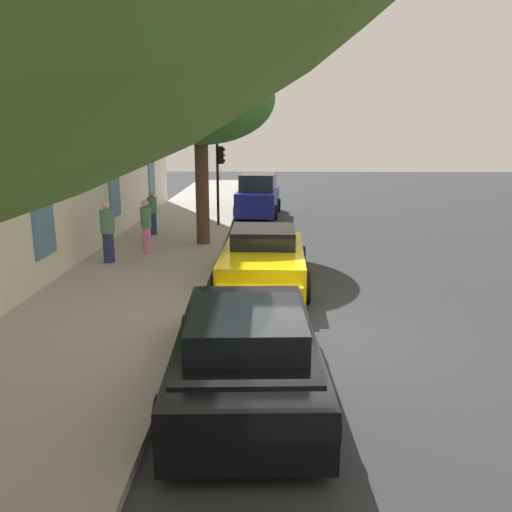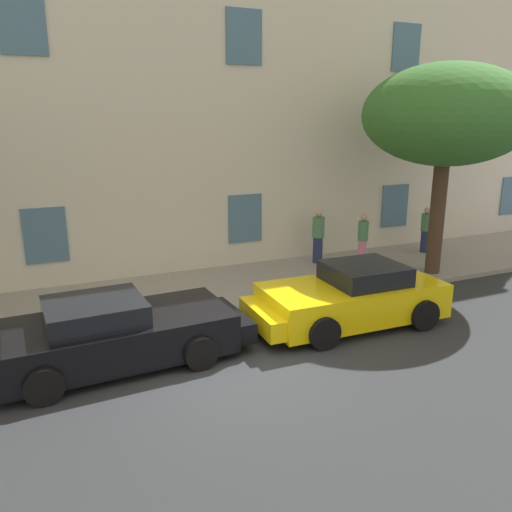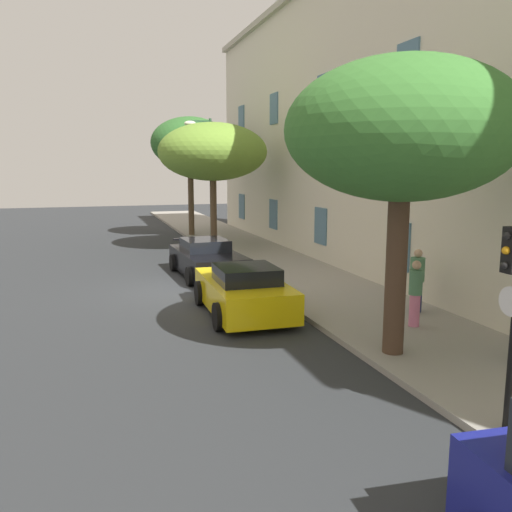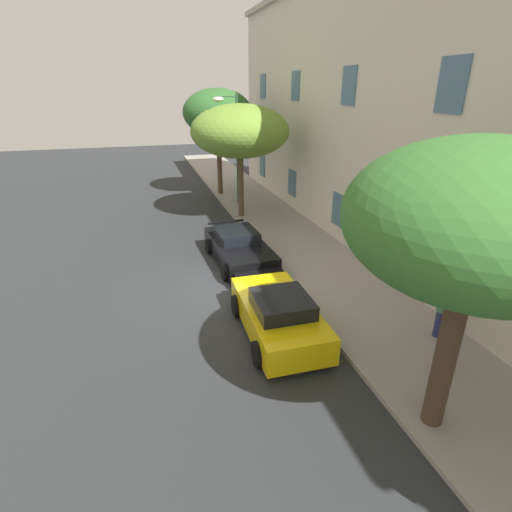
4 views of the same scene
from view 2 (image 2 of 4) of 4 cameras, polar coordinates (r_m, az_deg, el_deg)
name	(u,v)px [view 2 (image 2 of 4)]	position (r m, az deg, el deg)	size (l,w,h in m)	color
ground_plane	(233,371)	(9.97, -2.60, -12.66)	(80.00, 80.00, 0.00)	#2B2D30
sidewalk	(172,296)	(13.74, -9.29, -4.47)	(60.00, 3.83, 0.14)	gray
building_facade	(131,76)	(16.61, -13.71, 18.88)	(36.19, 4.08, 11.62)	beige
sportscar_red_lead	(124,333)	(10.41, -14.54, -8.28)	(4.96, 2.35, 1.34)	black
sportscar_yellow_flank	(346,299)	(11.98, 9.99, -4.69)	(4.59, 2.26, 1.39)	yellow
tree_near_kerb	(447,116)	(15.66, 20.46, 14.41)	(4.67, 4.67, 5.98)	#473323
pedestrian_admiring	(426,229)	(18.48, 18.38, 2.84)	(0.44, 0.44, 1.56)	navy
pedestrian_strolling	(318,236)	(16.34, 6.94, 2.22)	(0.51, 0.51, 1.71)	navy
pedestrian_bystander	(363,239)	(16.29, 11.81, 1.88)	(0.45, 0.45, 1.63)	pink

